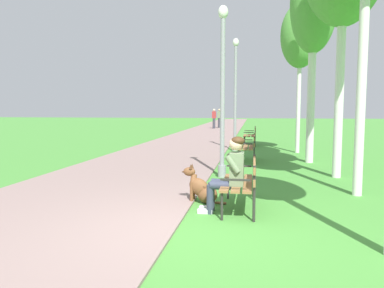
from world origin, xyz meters
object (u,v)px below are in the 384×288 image
object	(u,v)px
lamp_post_near	(223,90)
park_bench_near	(243,179)
birch_tree_fourth	(314,6)
pedestrian_distant	(219,118)
park_bench_far	(251,134)
birch_tree_fifth	(300,37)
lamp_post_mid	(235,93)
person_seated_on_near_bench	(230,172)
pedestrian_further_distant	(214,119)
park_bench_mid	(249,145)
dog_brown	(202,189)

from	to	relation	value
lamp_post_near	park_bench_near	bearing A→B (deg)	-78.39
lamp_post_near	birch_tree_fourth	size ratio (longest dim) A/B	0.65
birch_tree_fourth	pedestrian_distant	world-z (taller)	birch_tree_fourth
park_bench_far	lamp_post_near	world-z (taller)	lamp_post_near
park_bench_near	park_bench_far	bearing A→B (deg)	89.76
park_bench_near	birch_tree_fourth	xyz separation A→B (m)	(1.89, 5.88, 4.25)
birch_tree_fifth	lamp_post_mid	bearing A→B (deg)	173.50
person_seated_on_near_bench	pedestrian_further_distant	bearing A→B (deg)	96.58
lamp_post_mid	pedestrian_distant	distance (m)	17.05
birch_tree_fourth	birch_tree_fifth	world-z (taller)	birch_tree_fourth
park_bench_mid	person_seated_on_near_bench	xyz separation A→B (m)	(-0.21, -6.13, 0.17)
park_bench_near	pedestrian_distant	size ratio (longest dim) A/B	0.91
park_bench_near	lamp_post_mid	distance (m)	8.99
park_bench_mid	birch_tree_fourth	world-z (taller)	birch_tree_fourth
birch_tree_fourth	birch_tree_fifth	xyz separation A→B (m)	(-0.08, 2.64, -0.40)
dog_brown	park_bench_near	bearing A→B (deg)	-22.17
park_bench_near	dog_brown	distance (m)	0.84
lamp_post_near	pedestrian_distant	size ratio (longest dim) A/B	2.50
lamp_post_mid	pedestrian_further_distant	bearing A→B (deg)	98.97
park_bench_mid	lamp_post_mid	xyz separation A→B (m)	(-0.58, 2.93, 1.77)
park_bench_mid	park_bench_far	world-z (taller)	same
lamp_post_mid	pedestrian_further_distant	xyz separation A→B (m)	(-2.49, 15.78, -1.44)
park_bench_near	park_bench_far	xyz separation A→B (m)	(0.05, 11.15, 0.00)
park_bench_near	pedestrian_further_distant	bearing A→B (deg)	97.13
lamp_post_near	birch_tree_fourth	distance (m)	4.68
lamp_post_near	pedestrian_further_distant	bearing A→B (deg)	96.51
person_seated_on_near_bench	lamp_post_mid	size ratio (longest dim) A/B	0.28
person_seated_on_near_bench	birch_tree_fifth	size ratio (longest dim) A/B	0.22
birch_tree_fourth	pedestrian_distant	distance (m)	20.68
park_bench_far	lamp_post_near	distance (m)	8.42
person_seated_on_near_bench	pedestrian_distant	size ratio (longest dim) A/B	0.76
park_bench_mid	pedestrian_further_distant	xyz separation A→B (m)	(-3.08, 18.71, 0.33)
park_bench_mid	birch_tree_fifth	distance (m)	5.01
birch_tree_fifth	pedestrian_distant	xyz separation A→B (m)	(-4.56, 17.13, -3.52)
dog_brown	birch_tree_fifth	bearing A→B (deg)	72.71
park_bench_near	lamp_post_near	distance (m)	3.39
park_bench_mid	lamp_post_near	bearing A→B (deg)	-101.55
park_bench_far	person_seated_on_near_bench	world-z (taller)	person_seated_on_near_bench
person_seated_on_near_bench	pedestrian_distant	distance (m)	26.03
lamp_post_near	birch_tree_fourth	xyz separation A→B (m)	(2.49, 2.96, 2.62)
pedestrian_further_distant	birch_tree_fourth	bearing A→B (deg)	-75.13
park_bench_near	pedestrian_distant	distance (m)	25.80
dog_brown	pedestrian_further_distant	world-z (taller)	pedestrian_further_distant
park_bench_mid	birch_tree_fifth	world-z (taller)	birch_tree_fifth
birch_tree_fourth	birch_tree_fifth	distance (m)	2.68
park_bench_far	lamp_post_mid	size ratio (longest dim) A/B	0.34
park_bench_far	pedestrian_distant	size ratio (longest dim) A/B	0.91
lamp_post_mid	lamp_post_near	bearing A→B (deg)	-90.18
pedestrian_distant	pedestrian_further_distant	size ratio (longest dim) A/B	1.00
person_seated_on_near_bench	dog_brown	size ratio (longest dim) A/B	1.50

